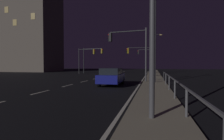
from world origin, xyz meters
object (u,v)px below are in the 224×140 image
(traffic_light_far_left, at_px, (140,54))
(street_lamp_across_street, at_px, (154,49))
(traffic_light_far_center, at_px, (129,44))
(building_distant, at_px, (21,13))
(street_lamp_far_end, at_px, (155,32))
(traffic_light_mid_left, at_px, (145,56))
(car, at_px, (112,76))
(traffic_light_near_right, at_px, (92,55))
(street_lamp_mid_block, at_px, (154,50))
(traffic_light_far_right, at_px, (86,56))

(traffic_light_far_left, bearing_deg, street_lamp_across_street, 69.76)
(traffic_light_far_center, distance_m, traffic_light_far_left, 12.50)
(street_lamp_across_street, distance_m, building_distant, 36.99)
(traffic_light_far_left, height_order, building_distant, building_distant)
(traffic_light_far_left, height_order, street_lamp_far_end, street_lamp_far_end)
(traffic_light_far_center, bearing_deg, traffic_light_mid_left, 88.42)
(car, height_order, building_distant, building_distant)
(traffic_light_near_right, bearing_deg, street_lamp_mid_block, 12.10)
(traffic_light_far_center, relative_size, street_lamp_mid_block, 0.69)
(traffic_light_near_right, xyz_separation_m, traffic_light_far_left, (9.97, -3.31, -0.14))
(street_lamp_far_end, bearing_deg, building_distant, 145.04)
(street_lamp_mid_block, bearing_deg, traffic_light_far_right, -163.38)
(car, distance_m, traffic_light_far_center, 4.75)
(traffic_light_near_right, bearing_deg, building_distant, 161.81)
(traffic_light_mid_left, bearing_deg, street_lamp_mid_block, -61.29)
(car, relative_size, traffic_light_far_left, 0.90)
(traffic_light_far_left, relative_size, building_distant, 0.15)
(traffic_light_mid_left, height_order, traffic_light_far_left, traffic_light_mid_left)
(street_lamp_far_end, height_order, street_lamp_across_street, street_lamp_far_end)
(traffic_light_far_right, height_order, traffic_light_far_left, traffic_light_far_right)
(traffic_light_far_left, bearing_deg, car, -95.18)
(traffic_light_mid_left, relative_size, street_lamp_mid_block, 0.67)
(traffic_light_far_left, bearing_deg, traffic_light_near_right, 161.64)
(traffic_light_mid_left, relative_size, street_lamp_across_street, 0.65)
(traffic_light_near_right, xyz_separation_m, street_lamp_mid_block, (12.46, 2.67, 1.10))
(traffic_light_mid_left, height_order, building_distant, building_distant)
(traffic_light_near_right, distance_m, traffic_light_far_left, 10.51)
(street_lamp_far_end, xyz_separation_m, street_lamp_mid_block, (0.11, 19.74, -0.17))
(traffic_light_far_right, relative_size, building_distant, 0.16)
(traffic_light_mid_left, xyz_separation_m, street_lamp_far_end, (2.05, -23.68, 1.19))
(street_lamp_mid_block, bearing_deg, street_lamp_across_street, 107.71)
(traffic_light_far_left, bearing_deg, traffic_light_far_right, 169.40)
(traffic_light_mid_left, xyz_separation_m, traffic_light_near_right, (-10.31, -6.61, -0.08))
(traffic_light_near_right, distance_m, street_lamp_mid_block, 12.79)
(street_lamp_across_street, bearing_deg, building_distant, 172.87)
(traffic_light_near_right, height_order, building_distant, building_distant)
(car, bearing_deg, traffic_light_far_left, 84.82)
(traffic_light_far_right, bearing_deg, traffic_light_near_right, 57.93)
(street_lamp_far_end, bearing_deg, traffic_light_far_center, 154.46)
(street_lamp_far_end, distance_m, building_distant, 44.18)
(traffic_light_near_right, relative_size, street_lamp_mid_block, 0.67)
(traffic_light_far_left, bearing_deg, street_lamp_far_end, -80.18)
(car, xyz_separation_m, street_lamp_far_end, (3.81, 2.02, 4.22))
(traffic_light_far_right, height_order, street_lamp_far_end, street_lamp_far_end)
(car, distance_m, traffic_light_far_left, 16.09)
(traffic_light_far_right, bearing_deg, street_lamp_across_street, 18.43)
(street_lamp_mid_block, bearing_deg, street_lamp_far_end, -90.32)
(street_lamp_mid_block, xyz_separation_m, street_lamp_across_street, (-0.13, 0.42, 0.11))
(street_lamp_far_end, xyz_separation_m, building_distant, (-35.10, 24.54, 10.83))
(traffic_light_far_left, bearing_deg, building_distant, 161.76)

